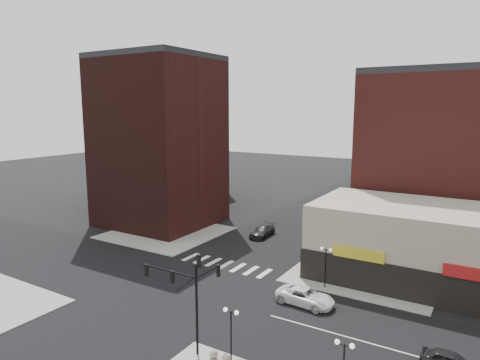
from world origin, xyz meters
The scene contains 15 objects.
ground centered at (0.00, 0.00, 0.00)m, with size 240.00×240.00×0.00m, color black.
road_ew centered at (0.00, 0.00, 0.01)m, with size 200.00×14.00×0.02m, color black.
road_ns centered at (0.00, 0.00, 0.01)m, with size 14.00×200.00×0.02m, color black.
sidewalk_nw centered at (-14.50, 14.50, 0.06)m, with size 15.00×15.00×0.12m, color gray.
sidewalk_ne centered at (14.50, 14.50, 0.06)m, with size 15.00×15.00×0.12m, color gray.
building_nw centered at (-19.00, 18.50, 12.50)m, with size 16.00×15.00×25.00m, color #331310.
building_nw_low centered at (-32.00, 34.00, 6.00)m, with size 20.00×18.00×12.00m, color #331310.
building_ne_midrise centered at (19.00, 29.50, 11.00)m, with size 18.00×15.00×22.00m, color maroon.
building_ne_row centered at (21.00, 15.00, 3.30)m, with size 24.20×12.20×8.00m.
traffic_signal centered at (7.24, -7.83, 4.96)m, with size 5.59×3.09×7.77m.
street_lamp_se_a centered at (11.00, -8.00, 3.29)m, with size 1.22×0.32×4.16m.
street_lamp_se_b centered at (19.00, -8.00, 3.29)m, with size 1.22×0.32×4.16m.
street_lamp_ne centered at (12.00, 8.00, 3.29)m, with size 1.22×0.32×4.16m.
white_suv centered at (11.71, 3.64, 0.76)m, with size 2.51×5.44×1.51m, color white.
dark_sedan_north centered at (-1.78, 20.30, 0.76)m, with size 2.13×5.24×1.52m, color black.
Camera 1 is at (25.85, -31.18, 17.93)m, focal length 32.00 mm.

